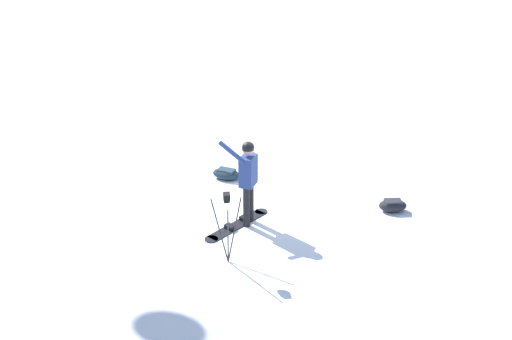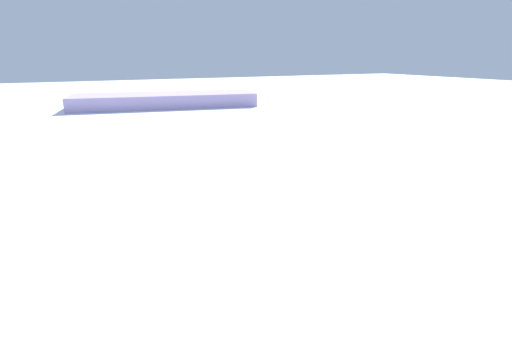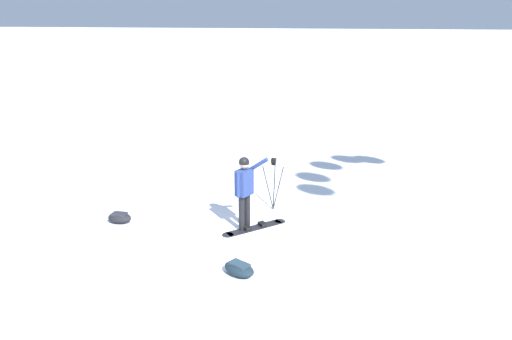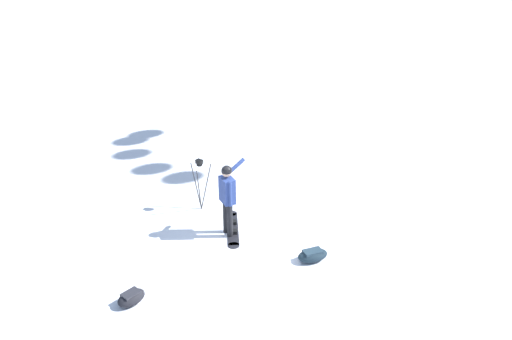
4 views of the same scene
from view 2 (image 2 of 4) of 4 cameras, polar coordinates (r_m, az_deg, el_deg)
distant_ridge at (r=70.91m, az=-14.06°, el=10.67°), size 15.82×34.12×2.42m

